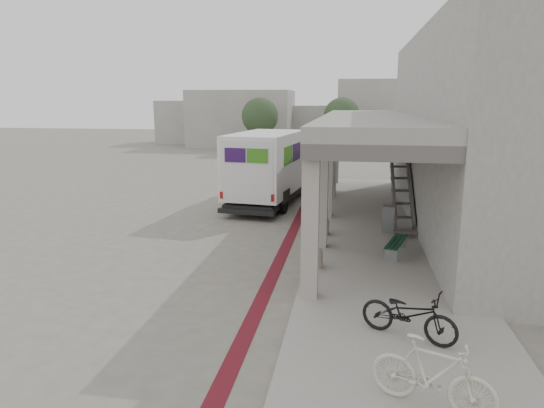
% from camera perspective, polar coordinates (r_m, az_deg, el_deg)
% --- Properties ---
extents(ground, '(120.00, 120.00, 0.00)m').
position_cam_1_polar(ground, '(15.04, -2.47, -5.56)').
color(ground, '#686259').
rests_on(ground, ground).
extents(bike_lane_stripe, '(0.35, 40.00, 0.01)m').
position_cam_1_polar(bike_lane_stripe, '(16.77, 2.28, -3.66)').
color(bike_lane_stripe, '#5A121B').
rests_on(bike_lane_stripe, ground).
extents(sidewalk, '(4.40, 28.00, 0.12)m').
position_cam_1_polar(sidewalk, '(14.77, 13.00, -5.97)').
color(sidewalk, gray).
rests_on(sidewalk, ground).
extents(transit_building, '(7.60, 17.00, 7.00)m').
position_cam_1_polar(transit_building, '(18.96, 21.31, 7.79)').
color(transit_building, gray).
rests_on(transit_building, ground).
extents(distant_backdrop, '(28.00, 10.00, 6.50)m').
position_cam_1_polar(distant_backdrop, '(50.28, 2.74, 10.00)').
color(distant_backdrop, gray).
rests_on(distant_backdrop, ground).
extents(tree_left, '(3.20, 3.20, 4.80)m').
position_cam_1_polar(tree_left, '(42.79, -1.42, 10.27)').
color(tree_left, '#38281C').
rests_on(tree_left, ground).
extents(tree_mid, '(3.20, 3.20, 4.80)m').
position_cam_1_polar(tree_mid, '(44.05, 8.21, 10.21)').
color(tree_mid, '#38281C').
rests_on(tree_mid, ground).
extents(tree_right, '(3.20, 3.20, 4.80)m').
position_cam_1_polar(tree_right, '(43.62, 18.89, 9.67)').
color(tree_right, '#38281C').
rests_on(tree_right, ground).
extents(fedex_truck, '(3.16, 7.74, 3.21)m').
position_cam_1_polar(fedex_truck, '(21.82, -0.02, 4.61)').
color(fedex_truck, black).
rests_on(fedex_truck, ground).
extents(bench, '(0.82, 1.74, 0.40)m').
position_cam_1_polar(bench, '(14.75, 14.39, -4.65)').
color(bench, gray).
rests_on(bench, sidewalk).
extents(bollard_near, '(0.39, 0.39, 0.58)m').
position_cam_1_polar(bollard_near, '(13.24, 5.18, -6.21)').
color(bollard_near, gray).
rests_on(bollard_near, sidewalk).
extents(bollard_far, '(0.41, 0.41, 0.62)m').
position_cam_1_polar(bollard_far, '(16.46, 6.05, -2.50)').
color(bollard_far, tan).
rests_on(bollard_far, sidewalk).
extents(utility_cabinet, '(0.47, 0.59, 0.91)m').
position_cam_1_polar(utility_cabinet, '(17.18, 13.56, -1.66)').
color(utility_cabinet, slate).
rests_on(utility_cabinet, sidewalk).
extents(bicycle_black, '(1.96, 1.36, 0.98)m').
position_cam_1_polar(bicycle_black, '(9.74, 15.80, -12.35)').
color(bicycle_black, black).
rests_on(bicycle_black, sidewalk).
extents(bicycle_cream, '(1.90, 1.20, 1.11)m').
position_cam_1_polar(bicycle_cream, '(7.79, 18.39, -18.52)').
color(bicycle_cream, beige).
rests_on(bicycle_cream, sidewalk).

